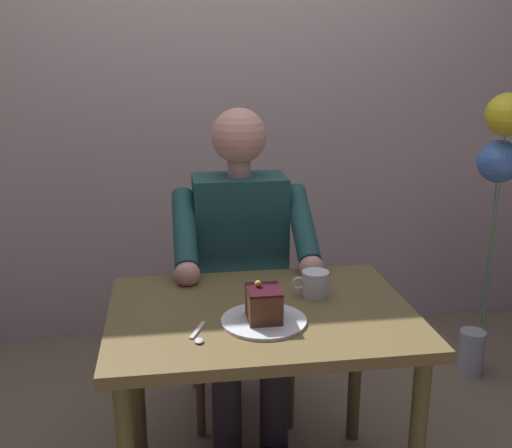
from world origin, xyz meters
TOP-DOWN VIEW (x-y plane):
  - cafe_rear_panel at (0.00, -1.42)m, footprint 6.40×0.12m
  - dining_table at (0.00, 0.00)m, footprint 0.95×0.70m
  - chair at (0.00, -0.65)m, footprint 0.42×0.42m
  - seated_person at (0.00, -0.48)m, footprint 0.53×0.58m
  - dessert_plate at (0.01, 0.09)m, footprint 0.26×0.26m
  - cake_slice at (0.01, 0.09)m, footprint 0.10×0.11m
  - coffee_cup at (-0.19, -0.09)m, footprint 0.12×0.09m
  - dessert_spoon at (0.21, 0.16)m, footprint 0.05×0.14m
  - balloon_display at (-1.17, -0.72)m, footprint 0.23×0.24m

SIDE VIEW (x-z plane):
  - chair at x=0.00m, z-range 0.04..0.93m
  - dining_table at x=0.00m, z-range 0.26..0.96m
  - seated_person at x=0.00m, z-range 0.03..1.31m
  - dessert_spoon at x=0.21m, z-range 0.70..0.71m
  - dessert_plate at x=0.01m, z-range 0.71..0.72m
  - coffee_cup at x=-0.19m, z-range 0.71..0.79m
  - cake_slice at x=0.01m, z-range 0.71..0.82m
  - balloon_display at x=-1.17m, z-range 0.26..1.58m
  - cafe_rear_panel at x=0.00m, z-range 0.00..3.00m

